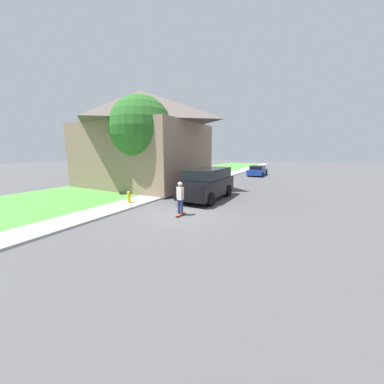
{
  "coord_description": "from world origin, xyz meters",
  "views": [
    {
      "loc": [
        5.6,
        -8.94,
        3.14
      ],
      "look_at": [
        0.08,
        1.3,
        0.9
      ],
      "focal_mm": 20.0,
      "sensor_mm": 36.0,
      "label": 1
    }
  ],
  "objects_px": {
    "lawn_tree_near": "(141,128)",
    "fire_hydrant": "(129,197)",
    "skateboard": "(181,214)",
    "car_down_street": "(257,171)",
    "skateboarder": "(180,197)",
    "suv_parked": "(207,183)"
  },
  "relations": [
    {
      "from": "car_down_street",
      "to": "skateboarder",
      "type": "height_order",
      "value": "skateboarder"
    },
    {
      "from": "lawn_tree_near",
      "to": "skateboarder",
      "type": "xyz_separation_m",
      "value": [
        5.4,
        -3.52,
        -3.83
      ]
    },
    {
      "from": "car_down_street",
      "to": "fire_hydrant",
      "type": "distance_m",
      "value": 19.54
    },
    {
      "from": "lawn_tree_near",
      "to": "fire_hydrant",
      "type": "bearing_deg",
      "value": -63.42
    },
    {
      "from": "lawn_tree_near",
      "to": "car_down_street",
      "type": "bearing_deg",
      "value": 72.67
    },
    {
      "from": "car_down_street",
      "to": "skateboarder",
      "type": "distance_m",
      "value": 19.71
    },
    {
      "from": "car_down_street",
      "to": "skateboard",
      "type": "relative_size",
      "value": 5.27
    },
    {
      "from": "car_down_street",
      "to": "fire_hydrant",
      "type": "height_order",
      "value": "car_down_street"
    },
    {
      "from": "suv_parked",
      "to": "car_down_street",
      "type": "height_order",
      "value": "suv_parked"
    },
    {
      "from": "car_down_street",
      "to": "fire_hydrant",
      "type": "xyz_separation_m",
      "value": [
        -3.53,
        -19.21,
        -0.18
      ]
    },
    {
      "from": "skateboarder",
      "to": "skateboard",
      "type": "bearing_deg",
      "value": 104.12
    },
    {
      "from": "lawn_tree_near",
      "to": "suv_parked",
      "type": "height_order",
      "value": "lawn_tree_near"
    },
    {
      "from": "skateboarder",
      "to": "car_down_street",
      "type": "bearing_deg",
      "value": 91.01
    },
    {
      "from": "suv_parked",
      "to": "skateboarder",
      "type": "xyz_separation_m",
      "value": [
        0.38,
        -4.05,
        -0.14
      ]
    },
    {
      "from": "lawn_tree_near",
      "to": "skateboard",
      "type": "height_order",
      "value": "lawn_tree_near"
    },
    {
      "from": "skateboarder",
      "to": "fire_hydrant",
      "type": "distance_m",
      "value": 3.94
    },
    {
      "from": "skateboarder",
      "to": "fire_hydrant",
      "type": "xyz_separation_m",
      "value": [
        -3.88,
        0.49,
        -0.49
      ]
    },
    {
      "from": "skateboarder",
      "to": "fire_hydrant",
      "type": "bearing_deg",
      "value": 172.76
    },
    {
      "from": "fire_hydrant",
      "to": "skateboard",
      "type": "bearing_deg",
      "value": -6.72
    },
    {
      "from": "skateboard",
      "to": "car_down_street",
      "type": "bearing_deg",
      "value": 90.99
    },
    {
      "from": "skateboard",
      "to": "lawn_tree_near",
      "type": "bearing_deg",
      "value": 147.09
    },
    {
      "from": "car_down_street",
      "to": "skateboarder",
      "type": "bearing_deg",
      "value": -88.99
    }
  ]
}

